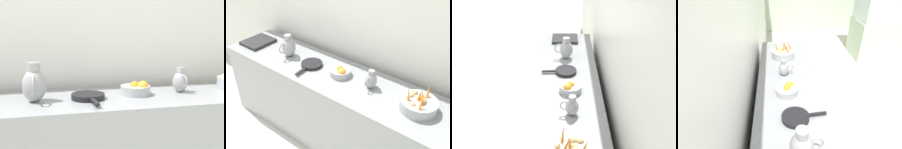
# 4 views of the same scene
# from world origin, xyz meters

# --- Properties ---
(tile_wall_left) EXTENTS (0.10, 9.42, 3.00)m
(tile_wall_left) POSITION_xyz_m (-1.95, 0.80, 1.50)
(tile_wall_left) COLOR silver
(tile_wall_left) RESTS_ON ground_plane
(orange_bowl) EXTENTS (0.21, 0.21, 0.10)m
(orange_bowl) POSITION_xyz_m (-1.54, 0.31, 0.95)
(orange_bowl) COLOR #9EA0A5
(orange_bowl) RESTS_ON prep_counter
(metal_pitcher_tall) EXTENTS (0.21, 0.15, 0.25)m
(metal_pitcher_tall) POSITION_xyz_m (-1.51, -0.39, 1.02)
(metal_pitcher_tall) COLOR #939399
(metal_pitcher_tall) RESTS_ON prep_counter
(metal_pitcher_short) EXTENTS (0.16, 0.11, 0.19)m
(metal_pitcher_short) POSITION_xyz_m (-1.55, 0.65, 0.99)
(metal_pitcher_short) COLOR #939399
(metal_pitcher_short) RESTS_ON prep_counter
(skillet_on_counter) EXTENTS (0.37, 0.22, 0.03)m
(skillet_on_counter) POSITION_xyz_m (-1.50, -0.04, 0.93)
(skillet_on_counter) COLOR black
(skillet_on_counter) RESTS_ON prep_counter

